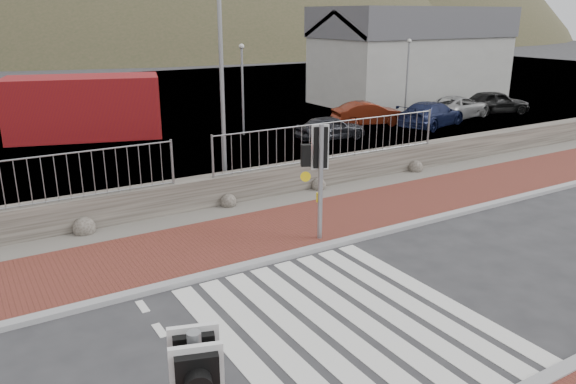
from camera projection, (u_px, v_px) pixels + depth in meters
ground at (346, 322)px, 10.25m from camera, size 220.00×220.00×0.00m
sidewalk_far at (236, 240)px, 13.91m from camera, size 40.00×3.00×0.08m
kerb_far at (266, 261)px, 12.68m from camera, size 40.00×0.25×0.12m
zebra_crossing at (346, 322)px, 10.25m from camera, size 4.62×5.60×0.01m
gravel_strip at (204, 216)px, 15.54m from camera, size 40.00×1.50×0.06m
stone_wall at (193, 194)px, 16.06m from camera, size 40.00×0.60×0.90m
railing at (192, 149)px, 15.53m from camera, size 18.07×0.07×1.22m
quay at (60, 110)px, 32.98m from camera, size 120.00×40.00×0.50m
water at (0, 65)px, 61.49m from camera, size 220.00×50.00×0.05m
harbor_building at (411, 54)px, 35.47m from camera, size 12.20×6.20×5.80m
hills_backdrop at (52, 195)px, 92.18m from camera, size 254.00×90.00×100.00m
traffic_signal_far at (319, 158)px, 13.30m from camera, size 0.71×0.48×2.93m
streetlight at (224, 61)px, 16.40m from camera, size 1.51×0.53×7.23m
shipping_container at (84, 107)px, 25.27m from camera, size 7.08×4.50×2.74m
car_a at (331, 128)px, 24.98m from camera, size 3.25×1.43×1.09m
car_b at (369, 114)px, 28.14m from camera, size 3.83×2.21×1.19m
car_c at (431, 114)px, 27.83m from camera, size 4.69×2.98×1.27m
car_d at (457, 107)px, 30.17m from camera, size 4.63×2.86×1.20m
car_e at (495, 102)px, 31.50m from camera, size 4.11×2.61×1.30m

